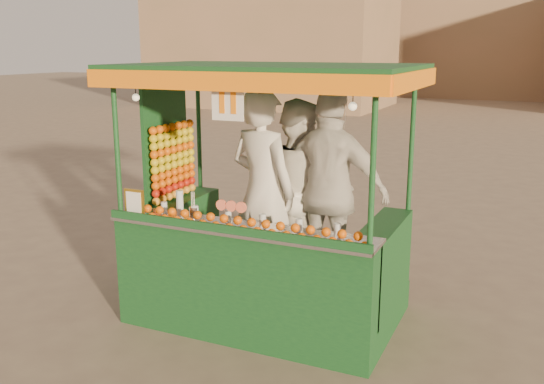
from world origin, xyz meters
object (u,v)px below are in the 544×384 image
at_px(juice_cart, 257,241).
at_px(vendor_right, 331,192).
at_px(vendor_middle, 299,190).
at_px(vendor_left, 263,191).

distance_m(juice_cart, vendor_right, 0.84).
relative_size(juice_cart, vendor_middle, 1.47).
height_order(vendor_middle, vendor_right, vendor_right).
bearing_deg(juice_cart, vendor_left, 85.27).
height_order(vendor_left, vendor_right, vendor_right).
bearing_deg(vendor_right, vendor_middle, -16.41).
xyz_separation_m(vendor_left, vendor_right, (0.59, 0.23, 0.00)).
xyz_separation_m(juice_cart, vendor_right, (0.60, 0.35, 0.47)).
distance_m(juice_cart, vendor_left, 0.47).
xyz_separation_m(juice_cart, vendor_left, (0.01, 0.11, 0.46)).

